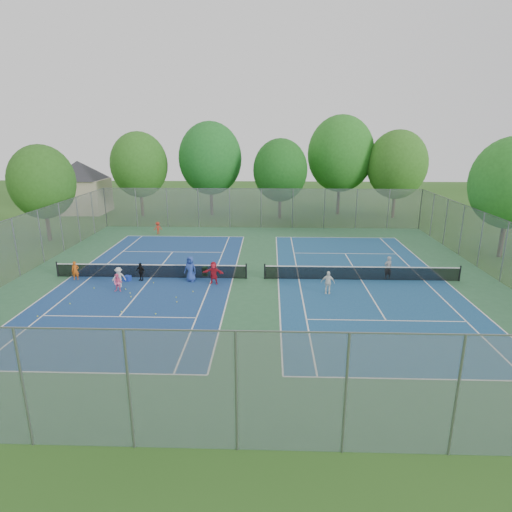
% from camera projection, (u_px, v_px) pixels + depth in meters
% --- Properties ---
extents(ground, '(120.00, 120.00, 0.00)m').
position_uv_depth(ground, '(255.00, 279.00, 28.50)').
color(ground, '#2A561B').
rests_on(ground, ground).
extents(court_pad, '(32.00, 32.00, 0.01)m').
position_uv_depth(court_pad, '(255.00, 279.00, 28.50)').
color(court_pad, '#2E613C').
rests_on(court_pad, ground).
extents(court_left, '(10.97, 23.77, 0.01)m').
position_uv_depth(court_left, '(152.00, 277.00, 28.73)').
color(court_left, navy).
rests_on(court_left, court_pad).
extents(court_right, '(10.97, 23.77, 0.01)m').
position_uv_depth(court_right, '(361.00, 280.00, 28.27)').
color(court_right, navy).
rests_on(court_right, court_pad).
extents(net_left, '(12.87, 0.10, 0.91)m').
position_uv_depth(net_left, '(151.00, 271.00, 28.61)').
color(net_left, black).
rests_on(net_left, ground).
extents(net_right, '(12.87, 0.10, 0.91)m').
position_uv_depth(net_right, '(362.00, 274.00, 28.15)').
color(net_right, black).
rests_on(net_right, ground).
extents(fence_north, '(32.00, 0.10, 4.00)m').
position_uv_depth(fence_north, '(261.00, 208.00, 43.31)').
color(fence_north, gray).
rests_on(fence_north, ground).
extents(fence_south, '(32.00, 0.10, 4.00)m').
position_uv_depth(fence_south, '(236.00, 393.00, 12.59)').
color(fence_south, gray).
rests_on(fence_south, ground).
extents(fence_west, '(0.10, 32.00, 4.00)m').
position_uv_depth(fence_west, '(16.00, 248.00, 28.47)').
color(fence_west, gray).
rests_on(fence_west, ground).
extents(fence_east, '(0.10, 32.00, 4.00)m').
position_uv_depth(fence_east, '(504.00, 252.00, 27.43)').
color(fence_east, gray).
rests_on(fence_east, ground).
extents(house, '(11.03, 11.03, 7.30)m').
position_uv_depth(house, '(79.00, 178.00, 51.10)').
color(house, '#B7A88C').
rests_on(house, ground).
extents(tree_nw, '(6.40, 6.40, 9.58)m').
position_uv_depth(tree_nw, '(139.00, 165.00, 48.45)').
color(tree_nw, '#443326').
rests_on(tree_nw, ground).
extents(tree_nl, '(7.20, 7.20, 10.69)m').
position_uv_depth(tree_nl, '(210.00, 159.00, 48.97)').
color(tree_nl, '#443326').
rests_on(tree_nl, ground).
extents(tree_nc, '(6.00, 6.00, 8.85)m').
position_uv_depth(tree_nc, '(280.00, 170.00, 47.11)').
color(tree_nc, '#443326').
rests_on(tree_nc, ground).
extents(tree_nr, '(7.60, 7.60, 11.42)m').
position_uv_depth(tree_nr, '(341.00, 154.00, 49.30)').
color(tree_nr, '#443326').
rests_on(tree_nr, ground).
extents(tree_ne, '(6.60, 6.60, 9.77)m').
position_uv_depth(tree_ne, '(397.00, 165.00, 47.48)').
color(tree_ne, '#443326').
rests_on(tree_ne, ground).
extents(tree_side_w, '(5.60, 5.60, 8.47)m').
position_uv_depth(tree_side_w, '(42.00, 182.00, 37.27)').
color(tree_side_w, '#443326').
rests_on(tree_side_w, ground).
extents(tree_side_e, '(6.00, 6.00, 9.20)m').
position_uv_depth(tree_side_e, '(511.00, 183.00, 32.05)').
color(tree_side_e, '#443326').
rests_on(tree_side_e, ground).
extents(ball_crate, '(0.50, 0.50, 0.34)m').
position_uv_depth(ball_crate, '(127.00, 278.00, 28.09)').
color(ball_crate, '#1633AB').
rests_on(ball_crate, ground).
extents(ball_hopper, '(0.35, 0.35, 0.62)m').
position_uv_depth(ball_hopper, '(205.00, 271.00, 29.04)').
color(ball_hopper, green).
rests_on(ball_hopper, ground).
extents(student_a, '(0.52, 0.41, 1.26)m').
position_uv_depth(student_a, '(75.00, 271.00, 28.14)').
color(student_a, '#CA5413').
rests_on(student_a, ground).
extents(student_b, '(0.58, 0.46, 1.15)m').
position_uv_depth(student_b, '(118.00, 283.00, 26.05)').
color(student_b, pink).
rests_on(student_b, ground).
extents(student_c, '(0.91, 0.63, 1.29)m').
position_uv_depth(student_c, '(119.00, 277.00, 26.84)').
color(student_c, beige).
rests_on(student_c, ground).
extents(student_d, '(0.77, 0.58, 1.22)m').
position_uv_depth(student_d, '(141.00, 272.00, 28.00)').
color(student_d, black).
rests_on(student_d, ground).
extents(student_e, '(0.95, 0.77, 1.69)m').
position_uv_depth(student_e, '(190.00, 269.00, 27.83)').
color(student_e, '#294397').
rests_on(student_e, ground).
extents(student_f, '(1.43, 0.65, 1.49)m').
position_uv_depth(student_f, '(214.00, 273.00, 27.35)').
color(student_f, red).
rests_on(student_f, ground).
extents(child_far_baseline, '(0.88, 0.69, 1.19)m').
position_uv_depth(child_far_baseline, '(158.00, 228.00, 40.93)').
color(child_far_baseline, '#AF2A19').
rests_on(child_far_baseline, ground).
extents(instructor, '(0.66, 0.53, 1.57)m').
position_uv_depth(instructor, '(388.00, 268.00, 28.29)').
color(instructor, gray).
rests_on(instructor, ground).
extents(teen_court_b, '(0.86, 0.44, 1.41)m').
position_uv_depth(teen_court_b, '(328.00, 282.00, 25.72)').
color(teen_court_b, white).
rests_on(teen_court_b, ground).
extents(tennis_ball_0, '(0.07, 0.07, 0.07)m').
position_uv_depth(tennis_ball_0, '(126.00, 289.00, 26.48)').
color(tennis_ball_0, '#CAF438').
rests_on(tennis_ball_0, ground).
extents(tennis_ball_1, '(0.07, 0.07, 0.07)m').
position_uv_depth(tennis_ball_1, '(176.00, 298.00, 25.18)').
color(tennis_ball_1, '#A6C12C').
rests_on(tennis_ball_1, ground).
extents(tennis_ball_2, '(0.07, 0.07, 0.07)m').
position_uv_depth(tennis_ball_2, '(70.00, 304.00, 24.24)').
color(tennis_ball_2, '#A5C42D').
rests_on(tennis_ball_2, ground).
extents(tennis_ball_3, '(0.07, 0.07, 0.07)m').
position_uv_depth(tennis_ball_3, '(154.00, 283.00, 27.63)').
color(tennis_ball_3, '#C9D531').
rests_on(tennis_ball_3, ground).
extents(tennis_ball_4, '(0.07, 0.07, 0.07)m').
position_uv_depth(tennis_ball_4, '(121.00, 312.00, 23.12)').
color(tennis_ball_4, '#B8E134').
rests_on(tennis_ball_4, ground).
extents(tennis_ball_5, '(0.07, 0.07, 0.07)m').
position_uv_depth(tennis_ball_5, '(131.00, 297.00, 25.25)').
color(tennis_ball_5, yellow).
rests_on(tennis_ball_5, ground).
extents(tennis_ball_6, '(0.07, 0.07, 0.07)m').
position_uv_depth(tennis_ball_6, '(177.00, 302.00, 24.49)').
color(tennis_ball_6, gold).
rests_on(tennis_ball_6, ground).
extents(tennis_ball_7, '(0.07, 0.07, 0.07)m').
position_uv_depth(tennis_ball_7, '(94.00, 288.00, 26.67)').
color(tennis_ball_7, '#A2C62E').
rests_on(tennis_ball_7, ground).
extents(tennis_ball_8, '(0.07, 0.07, 0.07)m').
position_uv_depth(tennis_ball_8, '(193.00, 292.00, 26.11)').
color(tennis_ball_8, '#D6E735').
rests_on(tennis_ball_8, ground).
extents(tennis_ball_9, '(0.07, 0.07, 0.07)m').
position_uv_depth(tennis_ball_9, '(38.00, 317.00, 22.57)').
color(tennis_ball_9, yellow).
rests_on(tennis_ball_9, ground).
extents(tennis_ball_10, '(0.07, 0.07, 0.07)m').
position_uv_depth(tennis_ball_10, '(130.00, 293.00, 25.84)').
color(tennis_ball_10, '#B8D030').
rests_on(tennis_ball_10, ground).
extents(tennis_ball_11, '(0.07, 0.07, 0.07)m').
position_uv_depth(tennis_ball_11, '(156.00, 314.00, 22.87)').
color(tennis_ball_11, '#CAF438').
rests_on(tennis_ball_11, ground).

